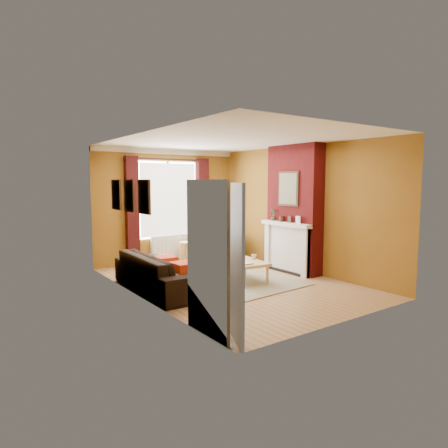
{
  "coord_description": "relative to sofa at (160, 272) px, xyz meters",
  "views": [
    {
      "loc": [
        -4.59,
        -6.3,
        2.0
      ],
      "look_at": [
        0.0,
        0.25,
        1.15
      ],
      "focal_mm": 32.0,
      "sensor_mm": 36.0,
      "label": 1
    }
  ],
  "objects": [
    {
      "name": "ground",
      "position": [
        1.42,
        -0.28,
        -0.34
      ],
      "size": [
        5.5,
        5.5,
        0.0
      ],
      "primitive_type": "plane",
      "color": "olive",
      "rests_on": "ground"
    },
    {
      "name": "room_walls",
      "position": [
        2.06,
        -0.01,
        1.04
      ],
      "size": [
        3.82,
        5.54,
        2.83
      ],
      "color": "brown",
      "rests_on": "ground"
    },
    {
      "name": "striped_rug",
      "position": [
        1.38,
        0.17,
        -0.33
      ],
      "size": [
        2.55,
        3.4,
        0.02
      ],
      "rotation": [
        0.0,
        0.0,
        0.07
      ],
      "color": "#316B89",
      "rests_on": "ground"
    },
    {
      "name": "sofa",
      "position": [
        0.0,
        0.0,
        0.0
      ],
      "size": [
        0.96,
        2.36,
        0.68
      ],
      "primitive_type": "imported",
      "rotation": [
        0.0,
        0.0,
        1.55
      ],
      "color": "black",
      "rests_on": "ground"
    },
    {
      "name": "armchair",
      "position": [
        2.47,
        1.8,
        -0.01
      ],
      "size": [
        1.27,
        1.2,
        0.66
      ],
      "primitive_type": "imported",
      "rotation": [
        0.0,
        0.0,
        3.52
      ],
      "color": "black",
      "rests_on": "ground"
    },
    {
      "name": "coffee_table",
      "position": [
        1.67,
        -0.26,
        0.04
      ],
      "size": [
        0.78,
        1.35,
        0.43
      ],
      "rotation": [
        0.0,
        0.0,
        -0.11
      ],
      "color": "#D7B77C",
      "rests_on": "ground"
    },
    {
      "name": "wicker_stool",
      "position": [
        1.71,
        1.98,
        -0.09
      ],
      "size": [
        0.5,
        0.5,
        0.51
      ],
      "rotation": [
        0.0,
        0.0,
        0.27
      ],
      "color": "olive",
      "rests_on": "ground"
    },
    {
      "name": "floor_lamp",
      "position": [
        2.74,
        2.1,
        0.82
      ],
      "size": [
        0.26,
        0.26,
        1.47
      ],
      "rotation": [
        0.0,
        0.0,
        0.25
      ],
      "color": "black",
      "rests_on": "ground"
    },
    {
      "name": "book_a",
      "position": [
        1.39,
        -0.65,
        0.1
      ],
      "size": [
        0.23,
        0.29,
        0.03
      ],
      "primitive_type": "imported",
      "rotation": [
        0.0,
        0.0,
        0.05
      ],
      "color": "#999999",
      "rests_on": "coffee_table"
    },
    {
      "name": "book_b",
      "position": [
        1.69,
        0.14,
        0.1
      ],
      "size": [
        0.3,
        0.31,
        0.02
      ],
      "primitive_type": "imported",
      "rotation": [
        0.0,
        0.0,
        -0.68
      ],
      "color": "#999999",
      "rests_on": "coffee_table"
    },
    {
      "name": "mug",
      "position": [
        1.89,
        -0.41,
        0.14
      ],
      "size": [
        0.13,
        0.13,
        0.1
      ],
      "primitive_type": "imported",
      "rotation": [
        0.0,
        0.0,
        -0.19
      ],
      "color": "#999999",
      "rests_on": "coffee_table"
    },
    {
      "name": "tv_remote",
      "position": [
        1.62,
        -0.22,
        0.1
      ],
      "size": [
        0.09,
        0.18,
        0.02
      ],
      "rotation": [
        0.0,
        0.0,
        0.25
      ],
      "color": "#29292B",
      "rests_on": "coffee_table"
    }
  ]
}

